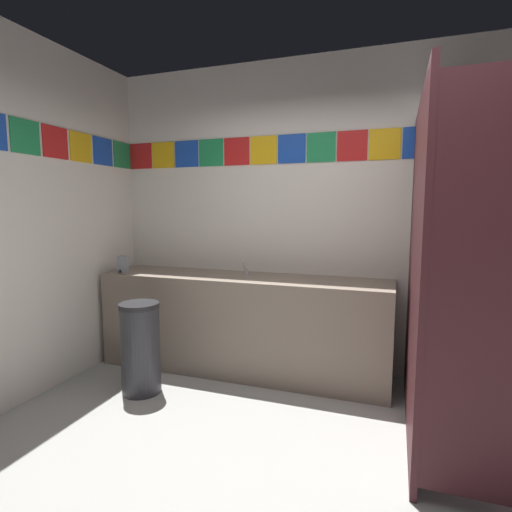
% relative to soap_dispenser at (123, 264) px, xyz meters
% --- Properties ---
extents(ground_plane, '(9.50, 9.50, 0.00)m').
position_rel_soap_dispenser_xyz_m(ground_plane, '(1.94, -1.23, -0.97)').
color(ground_plane, '#9E9E99').
extents(wall_back, '(4.32, 0.09, 2.85)m').
position_rel_soap_dispenser_xyz_m(wall_back, '(1.94, 0.51, 0.46)').
color(wall_back, silver).
rests_on(wall_back, ground_plane).
extents(vanity_counter, '(2.65, 0.59, 0.89)m').
position_rel_soap_dispenser_xyz_m(vanity_counter, '(1.16, 0.18, -0.52)').
color(vanity_counter, gray).
rests_on(vanity_counter, ground_plane).
extents(faucet_center, '(0.04, 0.10, 0.14)m').
position_rel_soap_dispenser_xyz_m(faucet_center, '(1.16, 0.27, -0.03)').
color(faucet_center, silver).
rests_on(faucet_center, vanity_counter).
extents(soap_dispenser, '(0.09, 0.09, 0.16)m').
position_rel_soap_dispenser_xyz_m(soap_dispenser, '(0.00, 0.00, 0.00)').
color(soap_dispenser, gray).
rests_on(soap_dispenser, vanity_counter).
extents(stall_divider, '(0.92, 1.59, 2.22)m').
position_rel_soap_dispenser_xyz_m(stall_divider, '(2.76, -0.59, 0.14)').
color(stall_divider, '#471E23').
rests_on(stall_divider, ground_plane).
extents(toilet, '(0.39, 0.49, 0.74)m').
position_rel_soap_dispenser_xyz_m(toilet, '(3.16, 0.04, -0.66)').
color(toilet, white).
rests_on(toilet, ground_plane).
extents(trash_bin, '(0.32, 0.32, 0.75)m').
position_rel_soap_dispenser_xyz_m(trash_bin, '(0.54, -0.51, -0.59)').
color(trash_bin, '#333338').
rests_on(trash_bin, ground_plane).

